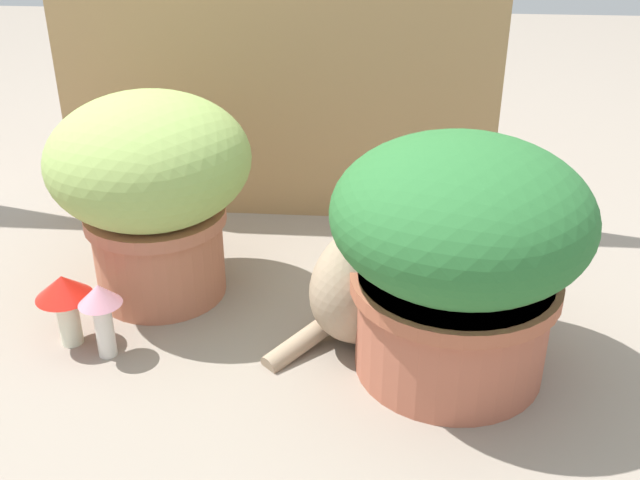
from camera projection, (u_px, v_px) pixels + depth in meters
name	position (u px, v px, depth m)	size (l,w,h in m)	color
ground_plane	(254.00, 341.00, 1.33)	(6.00, 6.00, 0.00)	gray
cardboard_backdrop	(275.00, 54.00, 1.62)	(0.98, 0.03, 0.75)	tan
grass_planter	(152.00, 184.00, 1.37)	(0.37, 0.37, 0.40)	#B76A4E
leafy_planter	(458.00, 251.00, 1.16)	(0.40, 0.40, 0.40)	#B26149
cat	(381.00, 271.00, 1.30)	(0.34, 0.31, 0.32)	tan
mushroom_ornament_red	(64.00, 295.00, 1.28)	(0.10, 0.10, 0.13)	#E9EACC
mushroom_ornament_pink	(101.00, 307.00, 1.25)	(0.07, 0.07, 0.14)	silver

